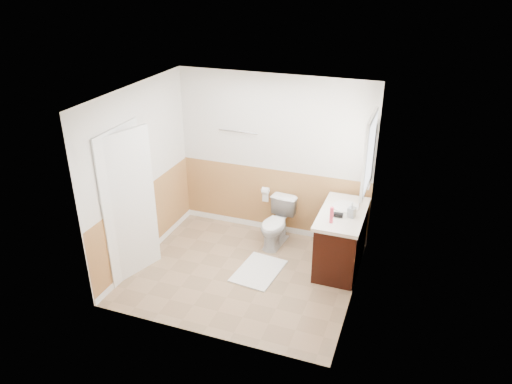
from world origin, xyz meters
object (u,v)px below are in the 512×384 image
at_px(bath_mat, 259,271).
at_px(lotion_bottle, 332,215).
at_px(vanity_cabinet, 341,241).
at_px(soap_dispenser, 352,210).
at_px(toilet, 276,223).

height_order(bath_mat, lotion_bottle, lotion_bottle).
bearing_deg(lotion_bottle, vanity_cabinet, 73.53).
xyz_separation_m(vanity_cabinet, lotion_bottle, (-0.10, -0.34, 0.56)).
relative_size(lotion_bottle, soap_dispenser, 1.07).
bearing_deg(bath_mat, lotion_bottle, 12.55).
distance_m(toilet, vanity_cabinet, 1.05).
distance_m(bath_mat, lotion_bottle, 1.34).
xyz_separation_m(toilet, bath_mat, (0.00, -0.79, -0.34)).
xyz_separation_m(toilet, vanity_cabinet, (1.02, -0.25, 0.05)).
bearing_deg(lotion_bottle, soap_dispenser, 47.46).
relative_size(bath_mat, lotion_bottle, 3.64).
bearing_deg(soap_dispenser, vanity_cabinet, 140.61).
distance_m(lotion_bottle, soap_dispenser, 0.33).
bearing_deg(soap_dispenser, bath_mat, -158.71).
height_order(toilet, lotion_bottle, lotion_bottle).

